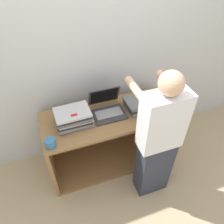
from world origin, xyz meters
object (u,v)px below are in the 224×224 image
(laptop_stack_right, at_px, (142,103))
(person, at_px, (158,142))
(laptop_open, at_px, (107,108))
(mug, at_px, (50,143))
(laptop_stack_left, at_px, (73,117))

(laptop_stack_right, distance_m, person, 0.50)
(laptop_open, relative_size, mug, 3.55)
(laptop_stack_right, height_order, person, person)
(laptop_stack_left, bearing_deg, mug, -140.31)
(laptop_stack_right, bearing_deg, person, -96.51)
(laptop_stack_left, height_order, laptop_stack_right, laptop_stack_left)
(person, bearing_deg, mug, 163.95)
(laptop_open, relative_size, person, 0.22)
(mug, bearing_deg, person, -16.05)
(laptop_stack_left, height_order, mug, laptop_stack_left)
(laptop_open, height_order, laptop_stack_left, laptop_open)
(laptop_stack_right, relative_size, mug, 3.86)
(laptop_open, xyz_separation_m, laptop_stack_right, (0.38, -0.06, 0.01))
(laptop_open, bearing_deg, laptop_stack_right, -8.54)
(laptop_open, relative_size, laptop_stack_right, 0.92)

